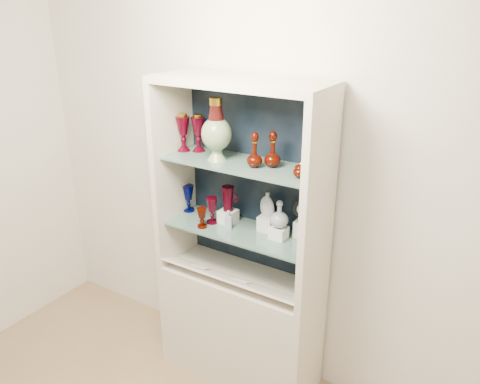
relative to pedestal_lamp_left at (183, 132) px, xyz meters
The scene contains 29 objects.
wall_back 0.50m from the pedestal_lamp_left, 23.59° to the left, with size 3.50×0.02×2.80m, color silver.
cabinet_base 1.28m from the pedestal_lamp_left, ahead, with size 1.00×0.40×0.75m, color beige.
cabinet_back_panel 0.52m from the pedestal_lamp_left, 20.10° to the left, with size 0.98×0.02×1.15m, color black.
cabinet_side_left 0.27m from the pedestal_lamp_left, 148.10° to the right, with size 0.04×0.40×1.15m, color beige.
cabinet_side_right 0.94m from the pedestal_lamp_left, ahead, with size 0.04×0.40×1.15m, color beige.
cabinet_top_cap 0.54m from the pedestal_lamp_left, ahead, with size 1.00×0.40×0.04m, color beige.
shelf_lower 0.69m from the pedestal_lamp_left, ahead, with size 0.92×0.34×0.01m, color slate.
shelf_upper 0.44m from the pedestal_lamp_left, ahead, with size 0.92×0.34×0.01m, color slate.
label_ledge 0.92m from the pedestal_lamp_left, 18.84° to the right, with size 0.92×0.18×0.01m, color beige.
label_card_0 0.83m from the pedestal_lamp_left, 34.71° to the right, with size 0.10×0.07×0.00m, color white.
label_card_1 0.95m from the pedestal_lamp_left, 16.03° to the right, with size 0.10×0.07×0.00m, color white.
pedestal_lamp_left is the anchor object (origin of this frame).
pedestal_lamp_right 0.09m from the pedestal_lamp_left, 28.09° to the left, with size 0.09×0.09×0.23m, color #3E020F, non-canonical shape.
enamel_urn 0.28m from the pedestal_lamp_left, ahead, with size 0.17×0.17×0.36m, color #114427, non-canonical shape.
ruby_decanter_a 0.52m from the pedestal_lamp_left, ahead, with size 0.09×0.09×0.22m, color #3C0A01, non-canonical shape.
ruby_decanter_b 0.60m from the pedestal_lamp_left, ahead, with size 0.09×0.09×0.21m, color #3C0A01, non-canonical shape.
lidded_bowl 0.81m from the pedestal_lamp_left, ahead, with size 0.08×0.08×0.08m, color #3C0A01, non-canonical shape.
cobalt_goblet 0.45m from the pedestal_lamp_left, 110.54° to the left, with size 0.07×0.07×0.18m, color #00023D, non-canonical shape.
ruby_goblet_tall 0.50m from the pedestal_lamp_left, ahead, with size 0.07×0.07×0.17m, color #3E020F, non-canonical shape.
ruby_goblet_small 0.53m from the pedestal_lamp_left, 28.32° to the right, with size 0.06×0.06×0.12m, color #3C0A01, non-canonical shape.
riser_ruby_pitcher 0.58m from the pedestal_lamp_left, ahead, with size 0.10×0.10×0.08m, color silver.
ruby_pitcher 0.48m from the pedestal_lamp_left, ahead, with size 0.12×0.07×0.16m, color #3E020F, non-canonical shape.
clear_square_bottle 0.59m from the pedestal_lamp_left, ahead, with size 0.04×0.04×0.12m, color #8D99A5, non-canonical shape.
riser_flat_flask 0.74m from the pedestal_lamp_left, ahead, with size 0.09×0.09×0.09m, color silver.
flat_flask 0.66m from the pedestal_lamp_left, ahead, with size 0.11×0.04×0.15m, color #AAB0BB, non-canonical shape.
riser_clear_round_decanter 0.83m from the pedestal_lamp_left, ahead, with size 0.09×0.09×0.07m, color silver.
clear_round_decanter 0.76m from the pedestal_lamp_left, ahead, with size 0.10×0.10×0.16m, color #8D99A5, non-canonical shape.
riser_cameo_medallion 0.91m from the pedestal_lamp_left, ahead, with size 0.08×0.08×0.10m, color silver.
cameo_medallion 0.85m from the pedestal_lamp_left, ahead, with size 0.12×0.04×0.14m, color black, non-canonical shape.
Camera 1 is at (1.31, -0.58, 2.29)m, focal length 35.00 mm.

